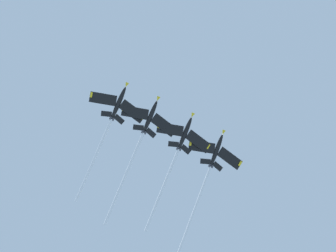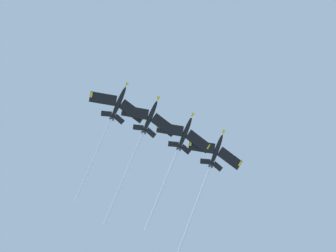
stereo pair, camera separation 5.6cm
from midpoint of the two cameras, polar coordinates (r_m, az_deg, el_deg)
The scene contains 4 objects.
jet_far_left at distance 148.73m, azimuth 5.55°, elevation -5.56°, with size 32.73×30.42×17.87m.
jet_inner_left at distance 146.23m, azimuth 1.16°, elevation -3.67°, with size 32.00×29.46×16.31m.
jet_centre at distance 144.72m, azimuth -3.68°, elevation -1.88°, with size 33.98×30.99×18.82m.
jet_inner_right at distance 145.10m, azimuth -7.66°, elevation 0.47°, with size 31.98×29.41×16.37m.
Camera 2 is at (-10.78, 38.90, 1.60)m, focal length 46.14 mm.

